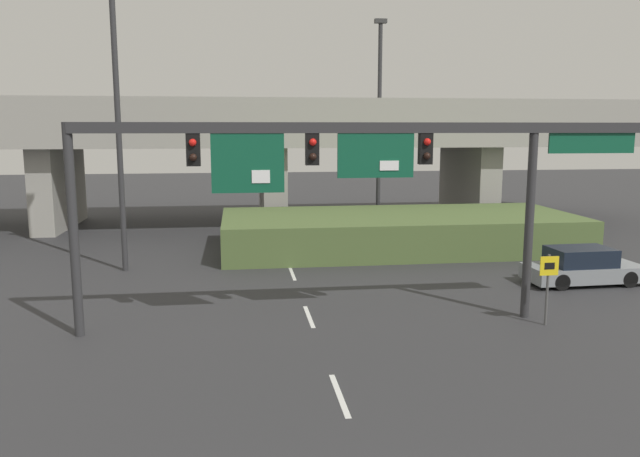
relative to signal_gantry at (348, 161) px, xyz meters
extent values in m
cube|color=silver|center=(-1.09, -5.14, -5.13)|extent=(0.14, 2.40, 0.01)
cube|color=silver|center=(-1.09, 0.98, -5.13)|extent=(0.14, 2.40, 0.01)
cube|color=silver|center=(-1.09, 7.10, -5.13)|extent=(0.14, 2.40, 0.01)
cube|color=silver|center=(-1.09, 13.23, -5.13)|extent=(0.14, 2.40, 0.01)
cube|color=silver|center=(-1.09, 19.35, -5.13)|extent=(0.14, 2.40, 0.01)
cylinder|color=#2D2D30|center=(-8.07, 0.02, -2.00)|extent=(0.28, 0.28, 6.28)
cylinder|color=#2D2D30|center=(5.90, 0.02, -2.00)|extent=(0.28, 0.28, 6.28)
cube|color=#2D2D30|center=(0.66, 0.02, 0.98)|extent=(17.46, 0.32, 0.32)
cube|color=black|center=(-4.58, 0.02, 0.34)|extent=(0.40, 0.28, 0.95)
sphere|color=red|center=(-4.58, -0.15, 0.56)|extent=(0.22, 0.22, 0.22)
sphere|color=black|center=(-4.58, -0.15, 0.13)|extent=(0.22, 0.22, 0.22)
cube|color=black|center=(-1.09, 0.02, 0.34)|extent=(0.40, 0.28, 0.95)
sphere|color=red|center=(-1.09, -0.15, 0.56)|extent=(0.22, 0.22, 0.22)
sphere|color=black|center=(-1.09, -0.15, 0.13)|extent=(0.22, 0.22, 0.22)
cube|color=black|center=(2.41, 0.02, 0.34)|extent=(0.40, 0.28, 0.95)
sphere|color=red|center=(2.41, -0.15, 0.56)|extent=(0.22, 0.22, 0.22)
sphere|color=black|center=(2.41, -0.15, 0.13)|extent=(0.22, 0.22, 0.22)
cube|color=#0F4C33|center=(-3.01, -0.08, -0.05)|extent=(2.14, 0.08, 1.75)
cube|color=white|center=(-2.63, -0.13, -0.45)|extent=(0.54, 0.03, 0.38)
cube|color=#0F4C33|center=(0.84, -0.08, 0.15)|extent=(2.34, 0.08, 1.34)
cube|color=white|center=(1.25, -0.13, -0.15)|extent=(0.59, 0.03, 0.29)
cube|color=#0F4C33|center=(7.82, -0.04, 0.50)|extent=(2.88, 0.07, 0.64)
cylinder|color=#4C4C4C|center=(6.17, -0.88, -4.01)|extent=(0.08, 0.08, 2.26)
cube|color=yellow|center=(6.17, -0.92, -3.23)|extent=(0.60, 0.03, 0.60)
cube|color=black|center=(6.17, -0.94, -3.23)|extent=(0.33, 0.01, 0.21)
cylinder|color=#2D2D30|center=(-8.21, 8.68, 2.13)|extent=(0.24, 0.24, 14.54)
cylinder|color=#2D2D30|center=(5.07, 17.90, 0.90)|extent=(0.24, 0.24, 12.07)
cube|color=#333333|center=(5.07, 17.90, 7.05)|extent=(0.70, 0.36, 0.24)
cube|color=gray|center=(-1.09, 21.59, 0.80)|extent=(46.50, 9.70, 1.93)
cube|color=gray|center=(-1.09, 16.95, 2.22)|extent=(46.50, 0.40, 0.90)
cube|color=gray|center=(-14.26, 21.59, -2.65)|extent=(1.40, 7.76, 4.98)
cube|color=gray|center=(-1.09, 21.59, -2.65)|extent=(1.40, 7.76, 4.98)
cube|color=gray|center=(12.09, 21.59, -2.65)|extent=(1.40, 7.76, 4.98)
cube|color=#4C6033|center=(4.80, 12.04, -4.25)|extent=(17.78, 7.68, 1.77)
cube|color=gray|center=(10.21, 3.89, -4.68)|extent=(4.64, 1.98, 0.60)
cube|color=black|center=(10.03, 3.89, -4.03)|extent=(2.43, 1.73, 0.70)
cylinder|color=black|center=(11.61, 4.74, -4.82)|extent=(0.65, 0.24, 0.64)
cylinder|color=black|center=(11.66, 3.12, -4.82)|extent=(0.65, 0.24, 0.64)
cylinder|color=black|center=(8.77, 4.66, -4.82)|extent=(0.65, 0.24, 0.64)
cylinder|color=black|center=(8.82, 3.04, -4.82)|extent=(0.65, 0.24, 0.64)
camera|label=1|loc=(-3.34, -18.59, 0.98)|focal=35.00mm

